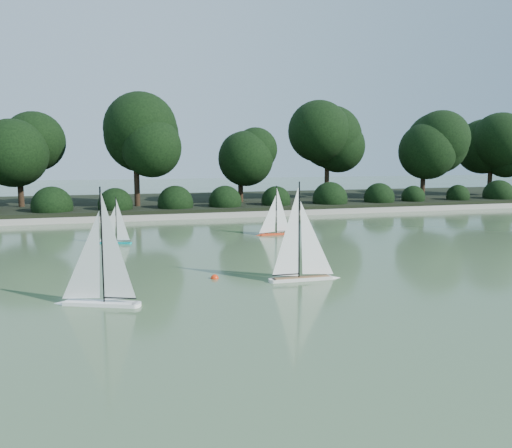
% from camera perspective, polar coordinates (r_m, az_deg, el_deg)
% --- Properties ---
extents(ground, '(80.00, 80.00, 0.00)m').
position_cam_1_polar(ground, '(8.81, 10.73, -6.07)').
color(ground, '#364D2E').
rests_on(ground, ground).
extents(pond_coping, '(40.00, 0.35, 0.18)m').
position_cam_1_polar(pond_coping, '(17.18, -2.98, 1.06)').
color(pond_coping, gray).
rests_on(pond_coping, ground).
extents(far_bank, '(40.00, 8.00, 0.30)m').
position_cam_1_polar(far_bank, '(21.07, -5.49, 2.43)').
color(far_bank, black).
rests_on(far_bank, ground).
extents(tree_line, '(26.31, 3.93, 4.39)m').
position_cam_1_polar(tree_line, '(19.74, -1.16, 9.35)').
color(tree_line, black).
rests_on(tree_line, ground).
extents(shrub_hedge, '(29.10, 1.10, 1.10)m').
position_cam_1_polar(shrub_hedge, '(18.01, -3.65, 2.52)').
color(shrub_hedge, black).
rests_on(shrub_hedge, ground).
extents(sailboat_white_a, '(1.25, 0.68, 1.78)m').
position_cam_1_polar(sailboat_white_a, '(7.41, -18.09, -6.72)').
color(sailboat_white_a, white).
rests_on(sailboat_white_a, ground).
extents(sailboat_white_b, '(1.30, 0.25, 1.77)m').
position_cam_1_polar(sailboat_white_b, '(8.50, 5.89, -4.58)').
color(sailboat_white_b, silver).
rests_on(sailboat_white_b, ground).
extents(sailboat_orange, '(1.02, 0.17, 1.40)m').
position_cam_1_polar(sailboat_orange, '(13.31, 1.90, -0.31)').
color(sailboat_orange, red).
rests_on(sailboat_orange, ground).
extents(sailboat_teal, '(0.87, 0.39, 1.20)m').
position_cam_1_polar(sailboat_teal, '(12.46, -16.08, -1.31)').
color(sailboat_teal, '#029192').
rests_on(sailboat_teal, ground).
extents(race_buoy, '(0.14, 0.14, 0.14)m').
position_cam_1_polar(race_buoy, '(8.64, -4.75, -6.22)').
color(race_buoy, red).
rests_on(race_buoy, ground).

